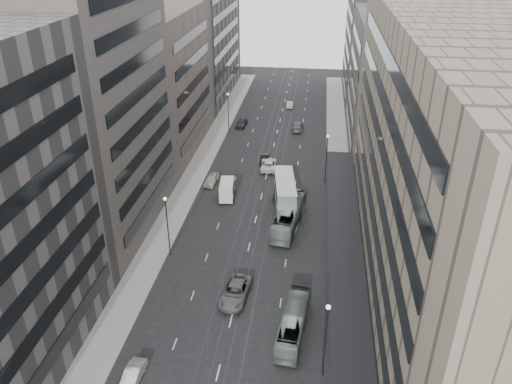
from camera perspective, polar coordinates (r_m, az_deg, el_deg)
The scene contains 25 objects.
ground at distance 53.85m, azimuth -3.09°, elevation -15.21°, with size 220.00×220.00×0.00m, color black.
sidewalk_right at distance 84.57m, azimuth 9.41°, elevation 1.80°, with size 4.00×125.00×0.15m, color gray.
sidewalk_left at distance 86.73m, azimuth -6.62°, elevation 2.69°, with size 4.00×125.00×0.15m, color gray.
department_store at distance 53.24m, azimuth 21.49°, elevation 1.66°, with size 19.20×60.00×30.00m.
building_right_mid at distance 94.90m, azimuth 15.65°, elevation 11.78°, with size 15.00×28.00×24.00m, color #4E4844.
building_right_far at distance 123.47m, azimuth 14.09°, elevation 16.51°, with size 15.00×32.00×28.00m, color #635D59.
building_left_b at distance 67.51m, azimuth -19.05°, elevation 9.37°, with size 15.00×26.00×34.00m, color #4E4844.
building_left_c at distance 92.70m, azimuth -11.68°, elevation 12.18°, with size 15.00×28.00×25.00m, color #74645A.
building_left_d at distance 123.26m, azimuth -6.93°, elevation 17.09°, with size 15.00×38.00×28.00m, color #635D59.
lamp_right_near at distance 46.13m, azimuth 8.02°, elevation -15.62°, with size 0.44×0.44×8.32m.
lamp_right_far at distance 80.08m, azimuth 8.08°, elevation 4.42°, with size 0.44×0.44×8.32m.
lamp_left_near at distance 62.10m, azimuth -10.14°, elevation -3.12°, with size 0.44×0.44×8.32m.
lamp_left_far at distance 100.27m, azimuth -3.20°, elevation 9.53°, with size 0.44×0.44×8.32m.
bus_near at distance 52.40m, azimuth 4.29°, elevation -14.71°, with size 2.27×9.71×2.71m, color gray.
bus_far at distance 68.99m, azimuth 3.77°, elevation -2.75°, with size 2.77×11.86×3.30m, color gray.
double_decker at distance 71.78m, azimuth 3.30°, elevation -0.34°, with size 4.05×9.93×5.28m.
panel_van at distance 76.02m, azimuth -3.35°, elevation 0.29°, with size 2.60×4.71×2.86m.
sedan_1 at distance 49.72m, azimuth -13.95°, elevation -19.74°, with size 1.42×4.06×1.34m, color #BCBCB7.
sedan_2 at distance 56.81m, azimuth -2.38°, elevation -11.32°, with size 2.84×6.15×1.71m, color #5C5B5E.
sedan_4 at distance 81.06m, azimuth -5.09°, elevation 1.42°, with size 1.78×4.43×1.51m, color #B9B29A.
sedan_5 at distance 88.33m, azimuth 0.97°, elevation 3.79°, with size 1.40×4.02×1.32m, color black.
sedan_6 at distance 85.99m, azimuth 1.47°, elevation 3.18°, with size 2.65×5.74×1.59m, color silver.
sedan_7 at distance 103.65m, azimuth 4.75°, elevation 7.52°, with size 2.27×5.57×1.62m, color #535355.
sedan_8 at distance 105.13m, azimuth -1.66°, elevation 7.91°, with size 1.92×4.77×1.63m, color #262528.
sedan_9 at distance 117.61m, azimuth 3.87°, elevation 9.98°, with size 1.42×4.07×1.34m, color #B0A892.
Camera 1 is at (7.70, -38.57, 36.78)m, focal length 35.00 mm.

